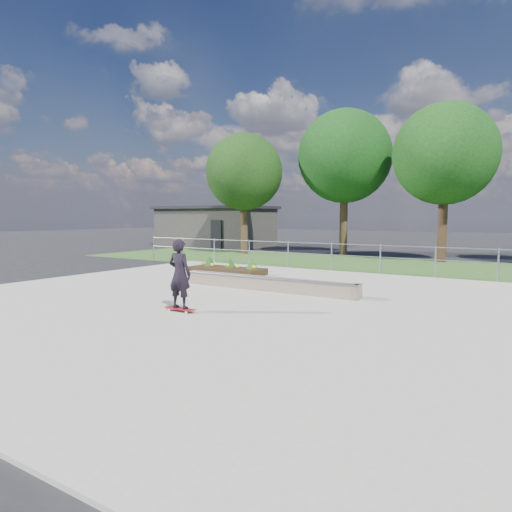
{
  "coord_description": "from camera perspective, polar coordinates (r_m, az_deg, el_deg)",
  "views": [
    {
      "loc": [
        7.33,
        -9.65,
        2.26
      ],
      "look_at": [
        0.2,
        1.5,
        1.1
      ],
      "focal_mm": 32.0,
      "sensor_mm": 36.0,
      "label": 1
    }
  ],
  "objects": [
    {
      "name": "ground",
      "position": [
        12.33,
        -4.57,
        -5.57
      ],
      "size": [
        120.0,
        120.0,
        0.0
      ],
      "primitive_type": "plane",
      "color": "black",
      "rests_on": "ground"
    },
    {
      "name": "grass_verge",
      "position": [
        22.03,
        12.99,
        -0.99
      ],
      "size": [
        30.0,
        8.0,
        0.02
      ],
      "primitive_type": "cube",
      "color": "#2D5020",
      "rests_on": "ground"
    },
    {
      "name": "concrete_slab",
      "position": [
        12.32,
        -4.57,
        -5.43
      ],
      "size": [
        15.0,
        15.0,
        0.06
      ],
      "primitive_type": "cube",
      "color": "#9D9A8C",
      "rests_on": "ground"
    },
    {
      "name": "fence",
      "position": [
        18.71,
        9.43,
        0.37
      ],
      "size": [
        20.06,
        0.06,
        1.2
      ],
      "color": "gray",
      "rests_on": "ground"
    },
    {
      "name": "building",
      "position": [
        34.92,
        -5.05,
        3.76
      ],
      "size": [
        8.4,
        5.4,
        3.0
      ],
      "color": "#2E2C29",
      "rests_on": "ground"
    },
    {
      "name": "tree_far_left",
      "position": [
        27.47,
        -1.51,
        10.42
      ],
      "size": [
        4.55,
        4.55,
        7.15
      ],
      "color": "#342314",
      "rests_on": "ground"
    },
    {
      "name": "tree_mid_left",
      "position": [
        26.75,
        11.02,
        12.1
      ],
      "size": [
        5.25,
        5.25,
        8.25
      ],
      "color": "#352215",
      "rests_on": "ground"
    },
    {
      "name": "tree_mid_right",
      "position": [
        24.22,
        22.54,
        11.67
      ],
      "size": [
        4.9,
        4.9,
        7.7
      ],
      "color": "black",
      "rests_on": "ground"
    },
    {
      "name": "grind_ledge",
      "position": [
        13.61,
        0.84,
        -3.43
      ],
      "size": [
        6.0,
        0.44,
        0.43
      ],
      "color": "#6B5D4F",
      "rests_on": "concrete_slab"
    },
    {
      "name": "planter_bed",
      "position": [
        17.42,
        -3.65,
        -1.65
      ],
      "size": [
        3.0,
        1.2,
        0.61
      ],
      "color": "black",
      "rests_on": "concrete_slab"
    },
    {
      "name": "skateboarder",
      "position": [
        10.59,
        -9.53,
        -2.27
      ],
      "size": [
        0.8,
        0.43,
        1.68
      ],
      "color": "white",
      "rests_on": "concrete_slab"
    }
  ]
}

